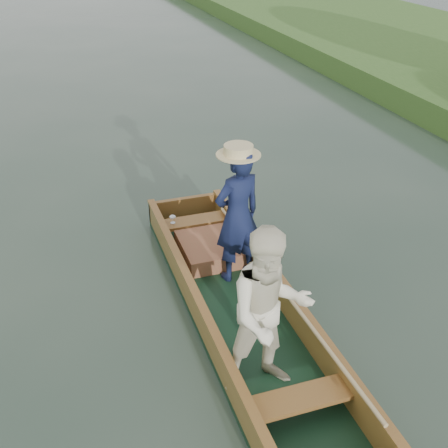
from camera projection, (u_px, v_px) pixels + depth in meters
name	position (u px, v px, depth m)	size (l,w,h in m)	color
ground	(240.00, 318.00, 6.59)	(120.00, 120.00, 0.00)	#283D30
punt	(247.00, 283.00, 6.10)	(1.15, 5.00, 1.84)	#13311D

